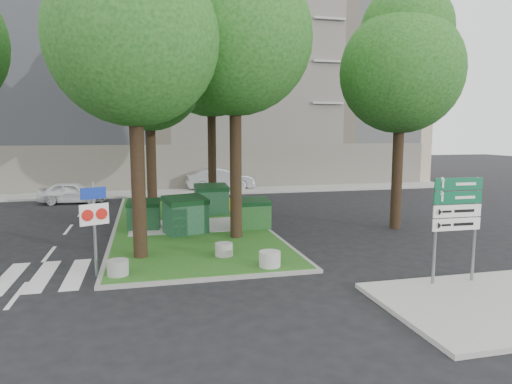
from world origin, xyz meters
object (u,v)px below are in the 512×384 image
object	(u,v)px
dumpster_b	(186,215)
directional_sign	(456,213)
litter_bin	(230,205)
bollard_right	(270,259)
tree_street_right	(403,60)
car_white	(72,193)
tree_median_near_right	(237,22)
bollard_mid	(224,249)
dumpster_c	(212,199)
traffic_sign_pole	(94,216)
tree_median_near_left	(136,23)
car_silver	(220,179)
tree_median_far	(212,49)
dumpster_d	(253,213)
dumpster_a	(144,215)
tree_median_mid	(150,66)
bollard_left	(118,268)

from	to	relation	value
dumpster_b	directional_sign	xyz separation A→B (m)	(6.35, -7.63, 1.13)
litter_bin	bollard_right	bearing A→B (deg)	-93.58
tree_street_right	dumpster_b	distance (m)	10.81
directional_sign	car_white	world-z (taller)	directional_sign
tree_median_near_right	bollard_mid	world-z (taller)	tree_median_near_right
tree_street_right	dumpster_c	world-z (taller)	tree_street_right
dumpster_b	litter_bin	size ratio (longest dim) A/B	3.00
traffic_sign_pole	tree_median_near_left	bearing A→B (deg)	23.03
tree_median_near_right	car_white	bearing A→B (deg)	124.29
tree_median_near_left	directional_sign	world-z (taller)	tree_median_near_left
dumpster_c	litter_bin	xyz separation A→B (m)	(1.02, 0.64, -0.39)
tree_median_near_left	tree_median_near_right	distance (m)	4.09
car_silver	tree_median_far	bearing A→B (deg)	166.85
car_white	car_silver	world-z (taller)	car_silver
litter_bin	car_silver	xyz separation A→B (m)	(0.99, 9.21, 0.35)
tree_street_right	dumpster_d	distance (m)	8.77
car_silver	dumpster_d	bearing A→B (deg)	175.03
tree_median_far	litter_bin	bearing A→B (deg)	-72.97
tree_median_far	bollard_mid	bearing A→B (deg)	-96.74
dumpster_a	tree_street_right	bearing A→B (deg)	-3.44
tree_median_mid	tree_street_right	distance (m)	10.77
tree_median_near_left	tree_median_near_right	xyz separation A→B (m)	(3.50, 2.00, 0.67)
tree_street_right	directional_sign	distance (m)	9.02
tree_median_far	bollard_mid	size ratio (longest dim) A/B	20.79
traffic_sign_pole	dumpster_d	bearing A→B (deg)	15.36
tree_median_far	dumpster_b	size ratio (longest dim) A/B	6.38
bollard_mid	car_silver	xyz separation A→B (m)	(2.72, 17.52, 0.45)
directional_sign	car_white	bearing A→B (deg)	125.32
tree_median_near_left	directional_sign	distance (m)	10.63
bollard_mid	car_white	size ratio (longest dim) A/B	0.16
tree_median_far	car_silver	size ratio (longest dim) A/B	2.53
dumpster_b	tree_median_near_left	bearing A→B (deg)	-136.20
tree_median_mid	dumpster_c	size ratio (longest dim) A/B	6.19
dumpster_c	bollard_left	world-z (taller)	dumpster_c
dumpster_d	bollard_mid	bearing A→B (deg)	-119.21
directional_sign	car_silver	bearing A→B (deg)	98.30
dumpster_a	dumpster_b	size ratio (longest dim) A/B	0.75
tree_median_far	bollard_mid	distance (m)	12.92
car_silver	car_white	bearing A→B (deg)	112.01
tree_median_mid	car_silver	size ratio (longest dim) A/B	2.12
tree_street_right	car_silver	size ratio (longest dim) A/B	2.13
dumpster_b	bollard_left	bearing A→B (deg)	-133.49
car_silver	bollard_mid	bearing A→B (deg)	169.65
tree_median_near_right	tree_median_near_left	bearing A→B (deg)	-150.26
tree_median_far	dumpster_c	distance (m)	7.89
tree_median_far	litter_bin	size ratio (longest dim) A/B	19.12
bollard_right	dumpster_a	bearing A→B (deg)	119.59
tree_median_near_right	dumpster_b	xyz separation A→B (m)	(-1.88, 1.07, -7.15)
dumpster_d	car_white	world-z (taller)	dumpster_d
directional_sign	bollard_right	bearing A→B (deg)	151.11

